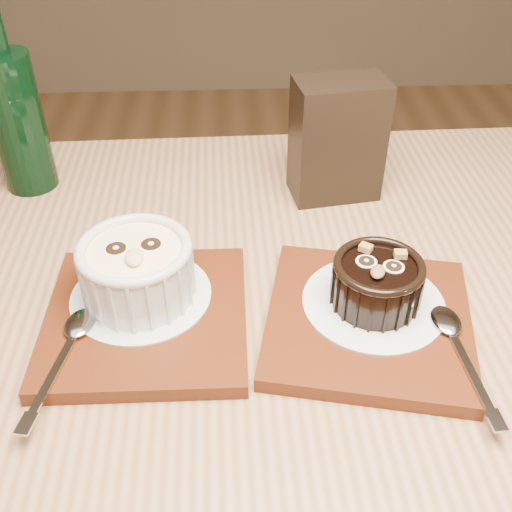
{
  "coord_description": "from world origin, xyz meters",
  "views": [
    {
      "loc": [
        -0.1,
        -0.2,
        1.14
      ],
      "look_at": [
        -0.08,
        0.2,
        0.81
      ],
      "focal_mm": 42.0,
      "sensor_mm": 36.0,
      "label": 1
    }
  ],
  "objects": [
    {
      "name": "tray_left",
      "position": [
        -0.18,
        0.19,
        0.76
      ],
      "size": [
        0.18,
        0.18,
        0.01
      ],
      "primitive_type": "cube",
      "rotation": [
        0.0,
        0.0,
        -0.0
      ],
      "color": "#54220E",
      "rests_on": "table"
    },
    {
      "name": "table",
      "position": [
        -0.07,
        0.16,
        0.66
      ],
      "size": [
        1.22,
        0.83,
        0.75
      ],
      "rotation": [
        0.0,
        0.0,
        0.02
      ],
      "color": "brown",
      "rests_on": "ground"
    },
    {
      "name": "condiment_stand",
      "position": [
        0.02,
        0.41,
        0.82
      ],
      "size": [
        0.11,
        0.07,
        0.14
      ],
      "primitive_type": "cube",
      "rotation": [
        0.0,
        0.0,
        0.16
      ],
      "color": "black",
      "rests_on": "table"
    },
    {
      "name": "green_bottle",
      "position": [
        -0.35,
        0.44,
        0.84
      ],
      "size": [
        0.06,
        0.06,
        0.23
      ],
      "color": "black",
      "rests_on": "table"
    },
    {
      "name": "doily_left",
      "position": [
        -0.19,
        0.21,
        0.77
      ],
      "size": [
        0.13,
        0.13,
        0.0
      ],
      "primitive_type": "cylinder",
      "color": "silver",
      "rests_on": "tray_left"
    },
    {
      "name": "ramekin_white",
      "position": [
        -0.19,
        0.21,
        0.8
      ],
      "size": [
        0.1,
        0.1,
        0.06
      ],
      "rotation": [
        0.0,
        0.0,
        0.16
      ],
      "color": "silver",
      "rests_on": "doily_left"
    },
    {
      "name": "ramekin_dark",
      "position": [
        0.02,
        0.19,
        0.79
      ],
      "size": [
        0.08,
        0.08,
        0.05
      ],
      "rotation": [
        0.0,
        0.0,
        -0.36
      ],
      "color": "black",
      "rests_on": "doily_right"
    },
    {
      "name": "tray_right",
      "position": [
        0.02,
        0.18,
        0.76
      ],
      "size": [
        0.21,
        0.21,
        0.01
      ],
      "primitive_type": "cube",
      "rotation": [
        0.0,
        0.0,
        -0.21
      ],
      "color": "#54220E",
      "rests_on": "table"
    },
    {
      "name": "doily_right",
      "position": [
        0.02,
        0.19,
        0.77
      ],
      "size": [
        0.13,
        0.13,
        0.0
      ],
      "primitive_type": "cylinder",
      "color": "silver",
      "rests_on": "tray_right"
    },
    {
      "name": "spoon_left",
      "position": [
        -0.25,
        0.14,
        0.77
      ],
      "size": [
        0.05,
        0.14,
        0.01
      ],
      "primitive_type": null,
      "rotation": [
        0.0,
        0.0,
        -0.2
      ],
      "color": "#B7B9C0",
      "rests_on": "tray_left"
    },
    {
      "name": "spoon_right",
      "position": [
        0.08,
        0.13,
        0.77
      ],
      "size": [
        0.03,
        0.14,
        0.01
      ],
      "primitive_type": null,
      "rotation": [
        0.0,
        0.0,
        0.06
      ],
      "color": "#B7B9C0",
      "rests_on": "tray_right"
    }
  ]
}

